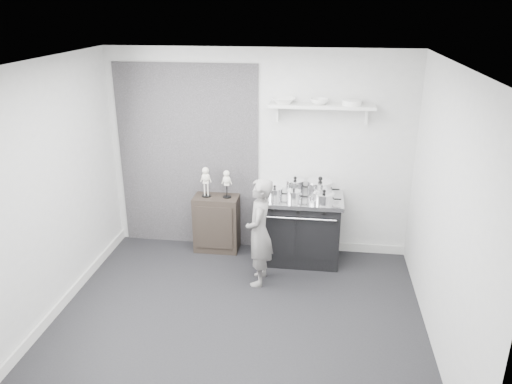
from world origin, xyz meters
TOP-DOWN VIEW (x-y plane):
  - ground at (0.00, 0.00)m, footprint 4.00×4.00m
  - room_shell at (-0.09, 0.15)m, footprint 4.02×3.62m
  - wall_shelf at (0.80, 1.68)m, footprint 1.30×0.26m
  - stove at (0.57, 1.48)m, footprint 1.11×0.69m
  - side_cabinet at (-0.55, 1.61)m, footprint 0.60×0.35m
  - child at (0.14, 0.83)m, footprint 0.33×0.49m
  - pot_front_left at (0.26, 1.40)m, footprint 0.29×0.21m
  - pot_back_left at (0.50, 1.63)m, footprint 0.34×0.25m
  - pot_back_right at (0.83, 1.55)m, footprint 0.41×0.33m
  - pot_front_right at (0.88, 1.30)m, footprint 0.34×0.25m
  - pot_front_center at (0.51, 1.34)m, footprint 0.26×0.18m
  - skeleton_full at (-0.68, 1.61)m, footprint 0.13×0.08m
  - skeleton_torso at (-0.40, 1.61)m, footprint 0.12×0.08m
  - bowl_large at (0.33, 1.67)m, footprint 0.29×0.29m
  - bowl_small at (0.77, 1.67)m, footprint 0.22×0.22m
  - plate_stack at (1.16, 1.67)m, footprint 0.24×0.24m

SIDE VIEW (x-z plane):
  - ground at x=0.00m, z-range 0.00..0.00m
  - side_cabinet at x=-0.55m, z-range 0.00..0.78m
  - stove at x=0.57m, z-range 0.00..0.89m
  - child at x=0.14m, z-range 0.00..1.33m
  - pot_front_center at x=0.51m, z-range 0.87..1.03m
  - pot_front_left at x=0.26m, z-range 0.87..1.04m
  - pot_front_right at x=0.88m, z-range 0.87..1.05m
  - pot_back_left at x=0.50m, z-range 0.87..1.09m
  - pot_back_right at x=0.83m, z-range 0.86..1.12m
  - skeleton_torso at x=-0.40m, z-range 0.78..1.21m
  - skeleton_full at x=-0.68m, z-range 0.78..1.25m
  - room_shell at x=-0.09m, z-range 0.28..2.99m
  - wall_shelf at x=0.80m, z-range 1.89..2.13m
  - plate_stack at x=1.16m, z-range 2.04..2.10m
  - bowl_small at x=0.77m, z-range 2.04..2.11m
  - bowl_large at x=0.33m, z-range 2.04..2.11m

